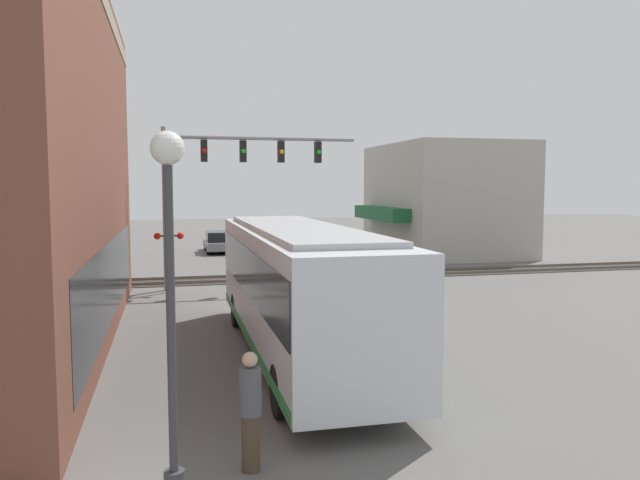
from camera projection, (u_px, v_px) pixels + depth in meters
ground_plane at (332, 300)px, 23.47m from camera, size 120.00×120.00×0.00m
shop_building at (443, 199)px, 39.82m from camera, size 10.63×8.57×6.92m
city_bus at (297, 284)px, 15.70m from camera, size 11.78×2.59×3.32m
traffic_signal_gantry at (230, 167)px, 25.96m from camera, size 0.42×8.14×6.69m
crossing_signal at (169, 236)px, 25.07m from camera, size 1.41×1.18×3.81m
streetlamp at (170, 287)px, 8.13m from camera, size 0.44×0.44×5.01m
rail_track_near at (300, 277)px, 29.28m from camera, size 2.60×60.00×0.15m
parked_car_red at (278, 252)px, 34.04m from camera, size 4.88×1.82×1.48m
parked_car_grey at (219, 242)px, 40.52m from camera, size 4.59×1.82×1.37m
pedestrian_near_bus at (339, 304)px, 18.26m from camera, size 0.34×0.34×1.67m
pedestrian_by_lamp at (250, 410)px, 9.36m from camera, size 0.34×0.34×1.84m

